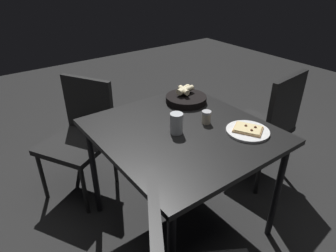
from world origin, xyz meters
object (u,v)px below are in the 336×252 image
(bread_basket, at_px, (186,98))
(chair_spare, at_px, (267,122))
(pepper_shaker, at_px, (206,118))
(beer_glass, at_px, (176,124))
(dining_table, at_px, (182,139))
(chair_near, at_px, (81,130))
(pizza_plate, at_px, (248,131))

(bread_basket, bearing_deg, chair_spare, -26.10)
(pepper_shaker, bearing_deg, bread_basket, 72.29)
(beer_glass, bearing_deg, dining_table, 11.88)
(dining_table, bearing_deg, chair_near, 114.03)
(chair_near, distance_m, chair_spare, 1.39)
(bread_basket, distance_m, pepper_shaker, 0.32)
(dining_table, bearing_deg, chair_spare, -0.18)
(pizza_plate, xyz_separation_m, beer_glass, (-0.33, 0.24, 0.04))
(beer_glass, distance_m, chair_spare, 0.92)
(pepper_shaker, xyz_separation_m, chair_spare, (0.67, 0.02, -0.25))
(chair_near, bearing_deg, pizza_plate, -58.71)
(dining_table, relative_size, bread_basket, 3.55)
(dining_table, height_order, pizza_plate, pizza_plate)
(pizza_plate, bearing_deg, dining_table, 137.81)
(bread_basket, relative_size, chair_near, 0.32)
(pizza_plate, bearing_deg, beer_glass, 144.06)
(dining_table, height_order, chair_near, chair_near)
(pizza_plate, distance_m, pepper_shaker, 0.25)
(beer_glass, distance_m, pepper_shaker, 0.21)
(dining_table, relative_size, pepper_shaker, 12.56)
(pepper_shaker, distance_m, chair_near, 0.97)
(chair_near, relative_size, chair_spare, 0.94)
(pepper_shaker, bearing_deg, dining_table, 170.48)
(dining_table, distance_m, pepper_shaker, 0.19)
(pizza_plate, height_order, bread_basket, bread_basket)
(chair_near, bearing_deg, chair_spare, -33.07)
(bread_basket, height_order, beer_glass, beer_glass)
(pizza_plate, distance_m, chair_near, 1.20)
(beer_glass, xyz_separation_m, chair_near, (-0.28, 0.77, -0.30))
(pizza_plate, bearing_deg, pepper_shaker, 117.30)
(chair_near, height_order, chair_spare, chair_spare)
(dining_table, xyz_separation_m, chair_spare, (0.83, -0.00, -0.15))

